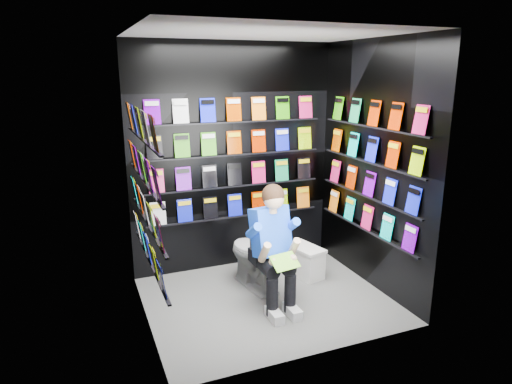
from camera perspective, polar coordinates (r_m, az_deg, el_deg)
name	(u,v)px	position (r m, az deg, el deg)	size (l,w,h in m)	color
floor	(267,300)	(4.81, 1.41, -13.33)	(2.40, 2.40, 0.00)	slate
ceiling	(269,33)	(4.25, 1.65, 19.27)	(2.40, 2.40, 0.00)	white
wall_back	(234,158)	(5.26, -2.82, 4.21)	(2.40, 0.04, 2.60)	black
wall_front	(321,204)	(3.48, 8.07, -1.54)	(2.40, 0.04, 2.60)	black
wall_left	(140,188)	(4.04, -14.31, 0.43)	(0.04, 2.00, 2.60)	black
wall_right	(373,167)	(4.94, 14.42, 3.04)	(0.04, 2.00, 2.60)	black
comics_back	(234,158)	(5.23, -2.72, 4.21)	(2.10, 0.06, 1.37)	#BA2700
comics_left	(143,188)	(4.04, -13.89, 0.54)	(0.06, 1.70, 1.37)	#BA2700
comics_right	(371,167)	(4.92, 14.14, 3.08)	(0.06, 1.70, 1.37)	#BA2700
toilet	(255,254)	(4.94, -0.08, -7.80)	(0.42, 0.75, 0.73)	silver
longbox	(305,262)	(5.29, 6.15, -8.75)	(0.24, 0.43, 0.32)	silver
longbox_lid	(305,248)	(5.22, 6.21, -6.98)	(0.26, 0.45, 0.03)	silver
reader	(270,232)	(4.48, 1.73, -5.03)	(0.49, 0.72, 1.32)	blue
held_comic	(285,262)	(4.25, 3.63, -8.68)	(0.26, 0.01, 0.18)	#27B95E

